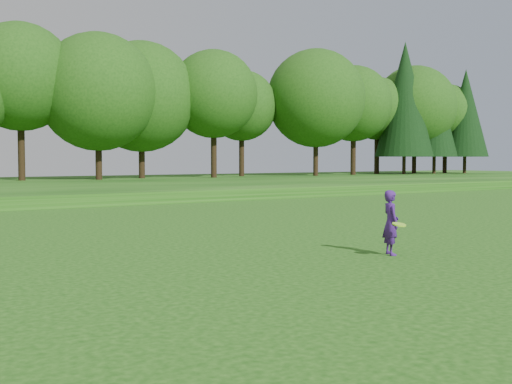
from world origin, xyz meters
TOP-DOWN VIEW (x-y plane):
  - ground at (0.00, 0.00)m, footprint 140.00×140.00m
  - walking_path at (0.00, 20.00)m, footprint 130.00×1.60m
  - woman at (2.83, 1.22)m, footprint 0.68×0.97m

SIDE VIEW (x-z plane):
  - ground at x=0.00m, z-range 0.00..0.00m
  - walking_path at x=0.00m, z-range 0.00..0.04m
  - woman at x=2.83m, z-range 0.00..1.49m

